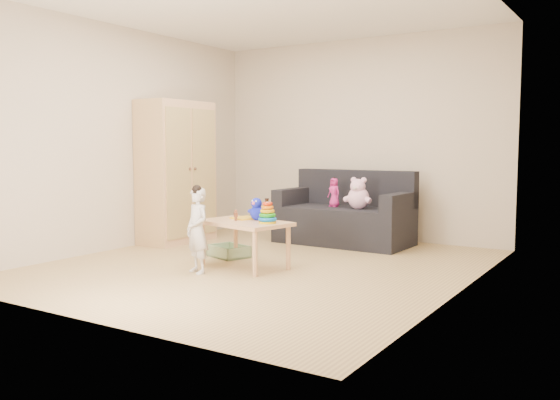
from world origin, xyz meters
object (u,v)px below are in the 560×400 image
Objects in this scene: wardrobe at (176,172)px; play_table at (245,244)px; sofa at (343,225)px; toddler at (197,232)px.

wardrobe reaches higher than play_table.
sofa is 2.33m from toddler.
play_table is 1.11× the size of toddler.
play_table is at bearing -26.97° from wardrobe.
wardrobe reaches higher than toddler.
wardrobe is 2.21× the size of toddler.
wardrobe is 1.96m from play_table.
wardrobe is 1.09× the size of sofa.
sofa is at bearing 28.24° from wardrobe.
toddler reaches higher than play_table.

